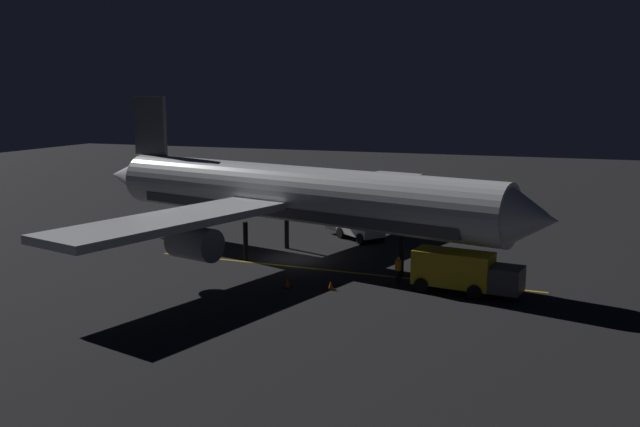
{
  "coord_description": "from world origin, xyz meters",
  "views": [
    {
      "loc": [
        45.97,
        19.04,
        12.11
      ],
      "look_at": [
        0.0,
        2.0,
        3.5
      ],
      "focal_mm": 39.01,
      "sensor_mm": 36.0,
      "label": 1
    }
  ],
  "objects_px": {
    "airliner": "(287,195)",
    "catering_truck": "(356,225)",
    "traffic_cone_near_right": "(288,284)",
    "baggage_truck": "(462,272)",
    "ground_crew_worker": "(398,270)",
    "traffic_cone_under_wing": "(331,286)",
    "traffic_cone_near_left": "(418,254)"
  },
  "relations": [
    {
      "from": "airliner",
      "to": "catering_truck",
      "type": "height_order",
      "value": "airliner"
    },
    {
      "from": "traffic_cone_near_right",
      "to": "baggage_truck",
      "type": "bearing_deg",
      "value": 103.76
    },
    {
      "from": "baggage_truck",
      "to": "traffic_cone_near_right",
      "type": "relative_size",
      "value": 12.27
    },
    {
      "from": "baggage_truck",
      "to": "ground_crew_worker",
      "type": "distance_m",
      "value": 4.3
    },
    {
      "from": "catering_truck",
      "to": "traffic_cone_under_wing",
      "type": "xyz_separation_m",
      "value": [
        15.14,
        3.13,
        -0.92
      ]
    },
    {
      "from": "baggage_truck",
      "to": "catering_truck",
      "type": "distance_m",
      "value": 17.01
    },
    {
      "from": "airliner",
      "to": "baggage_truck",
      "type": "xyz_separation_m",
      "value": [
        4.8,
        13.54,
        -3.34
      ]
    },
    {
      "from": "baggage_truck",
      "to": "traffic_cone_under_wing",
      "type": "relative_size",
      "value": 12.27
    },
    {
      "from": "ground_crew_worker",
      "to": "traffic_cone_near_right",
      "type": "xyz_separation_m",
      "value": [
        3.37,
        -6.25,
        -0.64
      ]
    },
    {
      "from": "airliner",
      "to": "baggage_truck",
      "type": "relative_size",
      "value": 5.77
    },
    {
      "from": "airliner",
      "to": "traffic_cone_near_right",
      "type": "bearing_deg",
      "value": 22.77
    },
    {
      "from": "ground_crew_worker",
      "to": "traffic_cone_near_left",
      "type": "xyz_separation_m",
      "value": [
        -7.54,
        -0.39,
        -0.64
      ]
    },
    {
      "from": "traffic_cone_near_right",
      "to": "traffic_cone_under_wing",
      "type": "distance_m",
      "value": 2.75
    },
    {
      "from": "baggage_truck",
      "to": "traffic_cone_near_right",
      "type": "distance_m",
      "value": 10.81
    },
    {
      "from": "catering_truck",
      "to": "ground_crew_worker",
      "type": "height_order",
      "value": "catering_truck"
    },
    {
      "from": "ground_crew_worker",
      "to": "traffic_cone_near_left",
      "type": "height_order",
      "value": "ground_crew_worker"
    },
    {
      "from": "traffic_cone_under_wing",
      "to": "traffic_cone_near_left",
      "type": "bearing_deg",
      "value": 163.1
    },
    {
      "from": "airliner",
      "to": "ground_crew_worker",
      "type": "bearing_deg",
      "value": 66.88
    },
    {
      "from": "traffic_cone_near_left",
      "to": "traffic_cone_near_right",
      "type": "bearing_deg",
      "value": -28.26
    },
    {
      "from": "catering_truck",
      "to": "traffic_cone_near_left",
      "type": "bearing_deg",
      "value": 53.14
    },
    {
      "from": "baggage_truck",
      "to": "traffic_cone_near_left",
      "type": "height_order",
      "value": "baggage_truck"
    },
    {
      "from": "catering_truck",
      "to": "traffic_cone_near_right",
      "type": "bearing_deg",
      "value": 1.56
    },
    {
      "from": "baggage_truck",
      "to": "ground_crew_worker",
      "type": "bearing_deg",
      "value": -100.93
    },
    {
      "from": "traffic_cone_near_right",
      "to": "traffic_cone_near_left",
      "type": "bearing_deg",
      "value": 151.74
    },
    {
      "from": "traffic_cone_near_right",
      "to": "airliner",
      "type": "bearing_deg",
      "value": -157.23
    },
    {
      "from": "baggage_truck",
      "to": "traffic_cone_near_left",
      "type": "xyz_separation_m",
      "value": [
        -8.36,
        -4.58,
        -1.06
      ]
    },
    {
      "from": "traffic_cone_near_left",
      "to": "catering_truck",
      "type": "bearing_deg",
      "value": -126.86
    },
    {
      "from": "baggage_truck",
      "to": "traffic_cone_near_left",
      "type": "relative_size",
      "value": 12.27
    },
    {
      "from": "traffic_cone_near_left",
      "to": "traffic_cone_near_right",
      "type": "relative_size",
      "value": 1.0
    },
    {
      "from": "ground_crew_worker",
      "to": "traffic_cone_under_wing",
      "type": "bearing_deg",
      "value": -51.01
    },
    {
      "from": "airliner",
      "to": "traffic_cone_under_wing",
      "type": "height_order",
      "value": "airliner"
    },
    {
      "from": "ground_crew_worker",
      "to": "traffic_cone_under_wing",
      "type": "distance_m",
      "value": 4.61
    }
  ]
}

